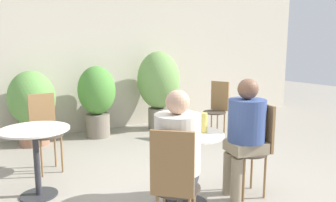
{
  "coord_description": "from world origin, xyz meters",
  "views": [
    {
      "loc": [
        -1.73,
        -2.5,
        1.53
      ],
      "look_at": [
        -0.07,
        0.4,
        0.96
      ],
      "focal_mm": 35.0,
      "sensor_mm": 36.0,
      "label": 1
    }
  ],
  "objects_px": {
    "cafe_table_far": "(36,146)",
    "potted_plant_0": "(32,103)",
    "cafe_table_near": "(189,152)",
    "beer_glass_0": "(187,120)",
    "bistro_chair_0": "(174,179)",
    "potted_plant_1": "(97,96)",
    "seated_person_0": "(178,153)",
    "bistro_chair_2": "(217,105)",
    "bistro_chair_3": "(45,125)",
    "beer_glass_1": "(174,124)",
    "beer_glass_2": "(193,128)",
    "potted_plant_2": "(159,83)",
    "bistro_chair_1": "(257,141)",
    "beer_glass_3": "(204,123)",
    "seated_person_1": "(245,128)"
  },
  "relations": [
    {
      "from": "cafe_table_far",
      "to": "beer_glass_2",
      "type": "bearing_deg",
      "value": -41.55
    },
    {
      "from": "beer_glass_3",
      "to": "bistro_chair_0",
      "type": "bearing_deg",
      "value": -141.05
    },
    {
      "from": "cafe_table_near",
      "to": "bistro_chair_3",
      "type": "relative_size",
      "value": 0.75
    },
    {
      "from": "beer_glass_3",
      "to": "potted_plant_0",
      "type": "distance_m",
      "value": 3.12
    },
    {
      "from": "potted_plant_0",
      "to": "potted_plant_1",
      "type": "height_order",
      "value": "potted_plant_1"
    },
    {
      "from": "bistro_chair_0",
      "to": "beer_glass_0",
      "type": "bearing_deg",
      "value": -87.37
    },
    {
      "from": "cafe_table_near",
      "to": "potted_plant_0",
      "type": "distance_m",
      "value": 3.03
    },
    {
      "from": "bistro_chair_3",
      "to": "seated_person_0",
      "type": "height_order",
      "value": "seated_person_0"
    },
    {
      "from": "bistro_chair_0",
      "to": "potted_plant_2",
      "type": "distance_m",
      "value": 3.71
    },
    {
      "from": "bistro_chair_1",
      "to": "potted_plant_1",
      "type": "xyz_separation_m",
      "value": [
        -0.73,
        2.95,
        0.13
      ]
    },
    {
      "from": "cafe_table_far",
      "to": "bistro_chair_1",
      "type": "xyz_separation_m",
      "value": [
        1.97,
        -1.07,
        0.03
      ]
    },
    {
      "from": "potted_plant_2",
      "to": "beer_glass_2",
      "type": "bearing_deg",
      "value": -112.53
    },
    {
      "from": "bistro_chair_0",
      "to": "potted_plant_1",
      "type": "xyz_separation_m",
      "value": [
        0.5,
        3.35,
        0.13
      ]
    },
    {
      "from": "bistro_chair_0",
      "to": "cafe_table_far",
      "type": "bearing_deg",
      "value": -21.56
    },
    {
      "from": "potted_plant_1",
      "to": "bistro_chair_3",
      "type": "bearing_deg",
      "value": -131.84
    },
    {
      "from": "bistro_chair_3",
      "to": "bistro_chair_0",
      "type": "bearing_deg",
      "value": -84.14
    },
    {
      "from": "cafe_table_far",
      "to": "potted_plant_1",
      "type": "distance_m",
      "value": 2.26
    },
    {
      "from": "potted_plant_0",
      "to": "seated_person_0",
      "type": "bearing_deg",
      "value": -79.5
    },
    {
      "from": "beer_glass_3",
      "to": "seated_person_1",
      "type": "bearing_deg",
      "value": -10.25
    },
    {
      "from": "potted_plant_0",
      "to": "beer_glass_2",
      "type": "bearing_deg",
      "value": -72.14
    },
    {
      "from": "bistro_chair_0",
      "to": "bistro_chair_3",
      "type": "distance_m",
      "value": 2.26
    },
    {
      "from": "bistro_chair_3",
      "to": "beer_glass_1",
      "type": "height_order",
      "value": "bistro_chair_3"
    },
    {
      "from": "seated_person_1",
      "to": "potted_plant_1",
      "type": "height_order",
      "value": "seated_person_1"
    },
    {
      "from": "seated_person_0",
      "to": "beer_glass_0",
      "type": "relative_size",
      "value": 6.29
    },
    {
      "from": "bistro_chair_2",
      "to": "bistro_chair_3",
      "type": "height_order",
      "value": "same"
    },
    {
      "from": "cafe_table_near",
      "to": "seated_person_1",
      "type": "xyz_separation_m",
      "value": [
        0.59,
        -0.12,
        0.19
      ]
    },
    {
      "from": "beer_glass_3",
      "to": "potted_plant_2",
      "type": "xyz_separation_m",
      "value": [
        1.01,
        2.79,
        0.04
      ]
    },
    {
      "from": "bistro_chair_0",
      "to": "potted_plant_0",
      "type": "height_order",
      "value": "potted_plant_0"
    },
    {
      "from": "cafe_table_far",
      "to": "potted_plant_0",
      "type": "xyz_separation_m",
      "value": [
        0.23,
        1.93,
        0.12
      ]
    },
    {
      "from": "potted_plant_2",
      "to": "bistro_chair_2",
      "type": "bearing_deg",
      "value": -62.92
    },
    {
      "from": "cafe_table_far",
      "to": "bistro_chair_2",
      "type": "distance_m",
      "value": 3.03
    },
    {
      "from": "bistro_chair_3",
      "to": "potted_plant_2",
      "type": "height_order",
      "value": "potted_plant_2"
    },
    {
      "from": "bistro_chair_1",
      "to": "potted_plant_0",
      "type": "relative_size",
      "value": 0.82
    },
    {
      "from": "cafe_table_near",
      "to": "beer_glass_1",
      "type": "bearing_deg",
      "value": 138.47
    },
    {
      "from": "cafe_table_far",
      "to": "beer_glass_3",
      "type": "distance_m",
      "value": 1.7
    },
    {
      "from": "cafe_table_far",
      "to": "seated_person_0",
      "type": "xyz_separation_m",
      "value": [
        0.84,
        -1.37,
        0.18
      ]
    },
    {
      "from": "bistro_chair_3",
      "to": "seated_person_1",
      "type": "xyz_separation_m",
      "value": [
        1.62,
        -1.76,
        0.15
      ]
    },
    {
      "from": "beer_glass_0",
      "to": "beer_glass_1",
      "type": "height_order",
      "value": "beer_glass_0"
    },
    {
      "from": "seated_person_0",
      "to": "beer_glass_1",
      "type": "distance_m",
      "value": 0.62
    },
    {
      "from": "potted_plant_2",
      "to": "seated_person_0",
      "type": "bearing_deg",
      "value": -115.85
    },
    {
      "from": "cafe_table_near",
      "to": "beer_glass_0",
      "type": "bearing_deg",
      "value": 64.39
    },
    {
      "from": "beer_glass_3",
      "to": "potted_plant_0",
      "type": "xyz_separation_m",
      "value": [
        -1.15,
        2.89,
        -0.15
      ]
    },
    {
      "from": "beer_glass_1",
      "to": "beer_glass_2",
      "type": "xyz_separation_m",
      "value": [
        0.06,
        -0.24,
        0.01
      ]
    },
    {
      "from": "seated_person_0",
      "to": "beer_glass_0",
      "type": "distance_m",
      "value": 0.75
    },
    {
      "from": "cafe_table_near",
      "to": "potted_plant_1",
      "type": "relative_size",
      "value": 0.59
    },
    {
      "from": "potted_plant_0",
      "to": "bistro_chair_1",
      "type": "bearing_deg",
      "value": -59.81
    },
    {
      "from": "bistro_chair_0",
      "to": "potted_plant_1",
      "type": "relative_size",
      "value": 0.79
    },
    {
      "from": "cafe_table_near",
      "to": "seated_person_0",
      "type": "xyz_separation_m",
      "value": [
        -0.4,
        -0.45,
        0.19
      ]
    },
    {
      "from": "beer_glass_3",
      "to": "cafe_table_near",
      "type": "bearing_deg",
      "value": 163.64
    },
    {
      "from": "cafe_table_far",
      "to": "potted_plant_0",
      "type": "bearing_deg",
      "value": 83.24
    }
  ]
}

